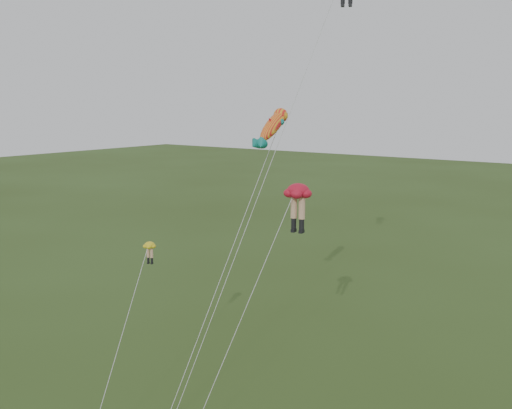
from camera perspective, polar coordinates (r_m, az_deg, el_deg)
The scene contains 3 objects.
legs_kite_red_mid at distance 29.47m, azimuth 4.10°, elevation 0.73°, with size 2.78×7.65×12.21m.
legs_kite_yellow at distance 32.43m, azimuth -11.04°, elevation -5.68°, with size 3.71×7.95×8.58m.
fish_kite at distance 32.98m, azimuth 1.69°, elevation 7.80°, with size 1.62×9.86×16.26m.
Camera 1 is at (19.03, -19.03, 16.22)m, focal length 40.00 mm.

